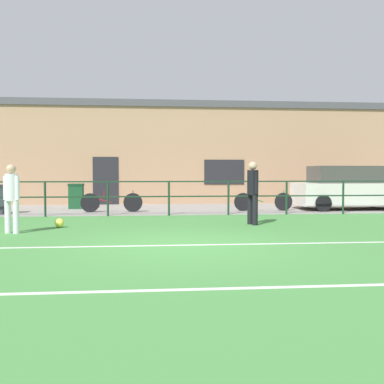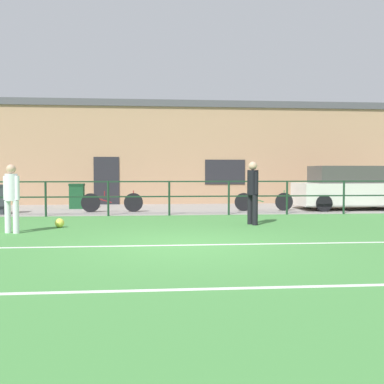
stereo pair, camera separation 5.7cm
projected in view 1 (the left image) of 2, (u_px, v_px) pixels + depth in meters
The scene contains 13 objects.
ground at pixel (182, 246), 8.86m from camera, with size 60.00×44.00×0.04m, color #478C42.
field_line_touchline at pixel (182, 245), 8.83m from camera, with size 36.00×0.11×0.00m, color white.
field_line_hash at pixel (202, 289), 5.52m from camera, with size 36.00×0.11×0.00m, color white.
pavement_strip at pixel (166, 209), 17.31m from camera, with size 48.00×5.00×0.02m, color gray.
perimeter_fence at pixel (169, 193), 14.79m from camera, with size 36.07×0.07×1.15m.
clubhouse_facade at pixel (163, 153), 20.88m from camera, with size 28.00×2.56×4.61m.
player_goalkeeper at pixel (253, 189), 12.22m from camera, with size 0.30×0.45×1.73m.
player_striker at pixel (11, 194), 10.51m from camera, with size 0.41×0.28×1.62m.
soccer_ball_match at pixel (59, 223), 11.61m from camera, with size 0.24×0.24×0.24m, color #E5E04C.
parked_car_red at pixel (348, 189), 17.04m from camera, with size 4.09×1.92×1.65m.
bicycle_parked_0 at pixel (263, 201), 16.33m from camera, with size 2.17×0.04×0.75m.
bicycle_parked_1 at pixel (111, 202), 15.81m from camera, with size 2.17×0.04×0.77m.
trash_bin_1 at pixel (76, 196), 17.33m from camera, with size 0.56×0.48×0.97m.
Camera 1 is at (-0.64, -8.78, 1.45)m, focal length 41.82 mm.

